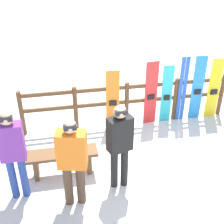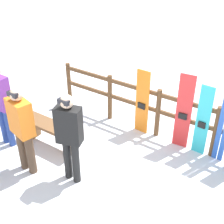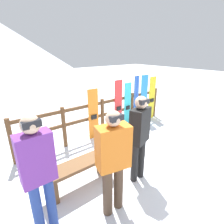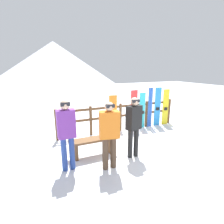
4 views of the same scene
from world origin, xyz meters
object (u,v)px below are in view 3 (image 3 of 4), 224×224
Objects in this scene: bench at (79,169)px; person_orange at (113,158)px; person_black at (139,134)px; snowboard_cyan at (127,105)px; ski_pair_blue at (136,101)px; snowboard_orange at (93,114)px; snowboard_blue at (144,99)px; snowboard_yellow at (152,98)px; person_purple at (38,169)px; snowboard_red at (118,106)px.

person_orange is at bearing -77.83° from bench.
person_black reaches higher than snowboard_cyan.
person_black is at bearing -134.56° from ski_pair_blue.
ski_pair_blue reaches higher than snowboard_orange.
snowboard_blue is at bearing -0.52° from ski_pair_blue.
person_orange is 1.17× the size of snowboard_orange.
snowboard_cyan is (1.52, 1.92, -0.25)m from person_black.
snowboard_yellow reaches higher than snowboard_cyan.
snowboard_orange is 0.88× the size of snowboard_blue.
person_purple reaches higher than snowboard_cyan.
snowboard_orange is 0.94× the size of snowboard_yellow.
snowboard_blue is (0.75, 0.00, 0.08)m from snowboard_cyan.
bench is 0.87× the size of snowboard_yellow.
person_orange is 3.20m from snowboard_cyan.
person_orange is 3.48m from ski_pair_blue.
snowboard_yellow is at bearing -0.00° from snowboard_red.
ski_pair_blue is at bearing 179.75° from snowboard_yellow.
snowboard_blue is (2.26, 1.92, -0.17)m from person_black.
snowboard_cyan is (2.32, 2.18, -0.23)m from person_orange.
snowboard_yellow is (3.65, 1.42, 0.38)m from bench.
person_black reaches higher than bench.
person_orange reaches higher than snowboard_cyan.
snowboard_red is (0.89, 0.00, 0.07)m from snowboard_orange.
person_orange is at bearing -148.00° from snowboard_yellow.
person_orange is 1.15× the size of snowboard_cyan.
snowboard_yellow is at bearing 22.89° from person_purple.
snowboard_yellow is (2.68, 1.92, -0.21)m from person_black.
person_black is 0.97× the size of person_purple.
person_black is at bearing 17.98° from person_orange.
snowboard_yellow is at bearing 0.00° from snowboard_cyan.
bench is 3.94m from snowboard_yellow.
bench is 0.80× the size of person_orange.
person_black is 2.97m from snowboard_blue.
person_black is 1.09× the size of snowboard_yellow.
bench is 2.58m from snowboard_red.
snowboard_red is 0.76m from ski_pair_blue.
person_purple is at bearing -157.11° from snowboard_yellow.
snowboard_cyan is at bearing -179.99° from snowboard_blue.
person_black is at bearing -1.98° from person_purple.
snowboard_red is 0.97× the size of snowboard_blue.
snowboard_yellow is at bearing -0.01° from snowboard_blue.
snowboard_blue is (3.07, 2.18, -0.15)m from person_orange.
snowboard_yellow is at bearing 21.25° from bench.
person_black is at bearing -27.17° from bench.
snowboard_red is (1.95, 2.18, -0.17)m from person_orange.
bench is at bearing 30.25° from person_purple.
person_purple is (-0.92, 0.32, 0.06)m from person_orange.
snowboard_red is at bearing 179.98° from snowboard_cyan.
bench is 0.97m from person_orange.
person_orange reaches higher than snowboard_blue.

